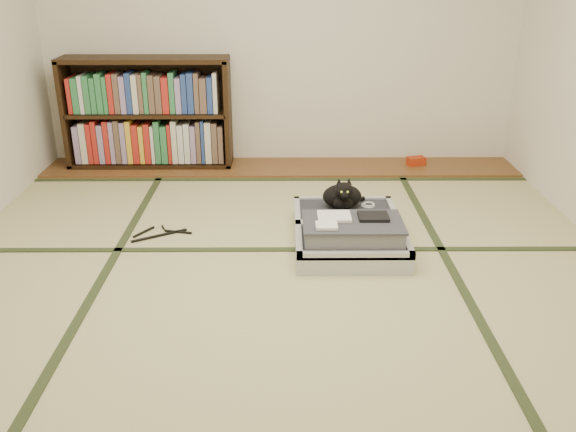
{
  "coord_description": "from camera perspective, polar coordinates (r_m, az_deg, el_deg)",
  "views": [
    {
      "loc": [
        0.03,
        -2.99,
        1.66
      ],
      "look_at": [
        0.05,
        0.35,
        0.25
      ],
      "focal_mm": 38.0,
      "sensor_mm": 36.0,
      "label": 1
    }
  ],
  "objects": [
    {
      "name": "room_shell",
      "position": [
        2.99,
        -0.97,
        19.12
      ],
      "size": [
        4.5,
        4.5,
        4.5
      ],
      "color": "white",
      "rests_on": "ground"
    },
    {
      "name": "cat",
      "position": [
        4.03,
        5.13,
        1.86
      ],
      "size": [
        0.3,
        0.3,
        0.24
      ],
      "color": "black",
      "rests_on": "suitcase"
    },
    {
      "name": "red_item",
      "position": [
        5.39,
        11.89,
        5.06
      ],
      "size": [
        0.17,
        0.13,
        0.07
      ],
      "primitive_type": "cube",
      "rotation": [
        0.0,
        0.0,
        0.27
      ],
      "color": "#AD2A0D",
      "rests_on": "wood_strip"
    },
    {
      "name": "suitcase",
      "position": [
        3.81,
        5.72,
        -1.48
      ],
      "size": [
        0.67,
        0.89,
        0.26
      ],
      "color": "silver",
      "rests_on": "floor"
    },
    {
      "name": "wood_strip",
      "position": [
        5.25,
        -0.66,
        4.58
      ],
      "size": [
        4.0,
        0.5,
        0.02
      ],
      "primitive_type": "cube",
      "color": "brown",
      "rests_on": "ground"
    },
    {
      "name": "hanger",
      "position": [
        4.06,
        -11.87,
        -1.62
      ],
      "size": [
        0.37,
        0.27,
        0.01
      ],
      "color": "black",
      "rests_on": "floor"
    },
    {
      "name": "cable_coil",
      "position": [
        4.12,
        7.53,
        1.03
      ],
      "size": [
        0.09,
        0.09,
        0.02
      ],
      "color": "white",
      "rests_on": "suitcase"
    },
    {
      "name": "floor",
      "position": [
        3.42,
        -0.81,
        -6.16
      ],
      "size": [
        4.5,
        4.5,
        0.0
      ],
      "primitive_type": "plane",
      "color": "#C9B786",
      "rests_on": "ground"
    },
    {
      "name": "bookcase",
      "position": [
        5.32,
        -12.94,
        9.19
      ],
      "size": [
        1.38,
        0.32,
        0.92
      ],
      "color": "black",
      "rests_on": "wood_strip"
    },
    {
      "name": "tatami_borders",
      "position": [
        3.85,
        -0.76,
        -2.54
      ],
      "size": [
        4.0,
        4.5,
        0.01
      ],
      "color": "#2D381E",
      "rests_on": "ground"
    }
  ]
}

